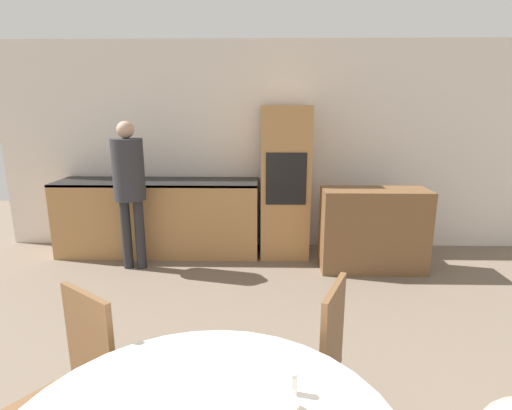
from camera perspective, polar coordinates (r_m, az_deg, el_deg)
name	(u,v)px	position (r m, az deg, el deg)	size (l,w,h in m)	color
wall_back	(265,147)	(5.15, 1.25, 8.24)	(6.79, 0.05, 2.60)	silver
kitchen_counter	(159,216)	(5.13, -13.67, -1.55)	(2.46, 0.60, 0.92)	#AD7A47
oven_unit	(285,182)	(4.87, 4.14, 3.27)	(0.58, 0.59, 1.82)	#AD7A47
sideboard	(373,230)	(4.65, 16.40, -3.44)	(1.16, 0.45, 0.93)	brown
chair_far_left	(76,381)	(2.24, -24.37, -21.98)	(0.56, 0.56, 0.95)	brown
chair_far_right	(314,360)	(2.22, 8.29, -21.01)	(0.53, 0.53, 0.95)	brown
person_standing	(129,180)	(4.58, -17.67, 3.47)	(0.34, 0.34, 1.66)	#262628
bowl_near	(281,408)	(1.51, 3.61, -26.99)	(0.12, 0.12, 0.05)	beige
salt_shaker	(293,383)	(1.58, 5.35, -24.01)	(0.03, 0.03, 0.09)	white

